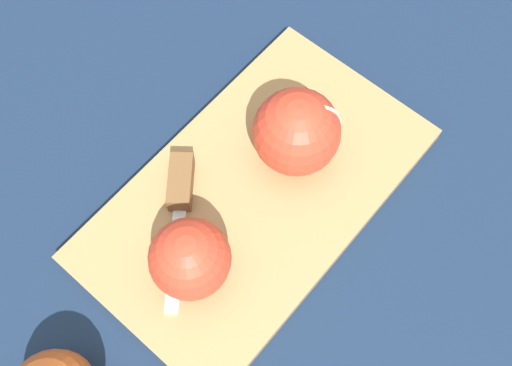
{
  "coord_description": "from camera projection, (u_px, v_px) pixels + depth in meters",
  "views": [
    {
      "loc": [
        0.18,
        0.16,
        0.59
      ],
      "look_at": [
        0.0,
        0.0,
        0.04
      ],
      "focal_mm": 42.0,
      "sensor_mm": 36.0,
      "label": 1
    }
  ],
  "objects": [
    {
      "name": "apple_half_left",
      "position": [
        299.0,
        134.0,
        0.6
      ],
      "size": [
        0.09,
        0.09,
        0.09
      ],
      "rotation": [
        0.0,
        0.0,
        4.03
      ],
      "color": "red",
      "rests_on": "cutting_board"
    },
    {
      "name": "knife",
      "position": [
        180.0,
        191.0,
        0.61
      ],
      "size": [
        0.13,
        0.12,
        0.02
      ],
      "rotation": [
        0.0,
        0.0,
        0.71
      ],
      "color": "silver",
      "rests_on": "cutting_board"
    },
    {
      "name": "ground_plane",
      "position": [
        256.0,
        197.0,
        0.64
      ],
      "size": [
        4.0,
        4.0,
        0.0
      ],
      "primitive_type": "plane",
      "color": "#14233D"
    },
    {
      "name": "apple_half_right",
      "position": [
        190.0,
        259.0,
        0.55
      ],
      "size": [
        0.08,
        0.08,
        0.08
      ],
      "rotation": [
        0.0,
        0.0,
        1.31
      ],
      "color": "red",
      "rests_on": "cutting_board"
    },
    {
      "name": "cutting_board",
      "position": [
        256.0,
        194.0,
        0.63
      ],
      "size": [
        0.38,
        0.23,
        0.02
      ],
      "color": "#A37A4C",
      "rests_on": "ground_plane"
    }
  ]
}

